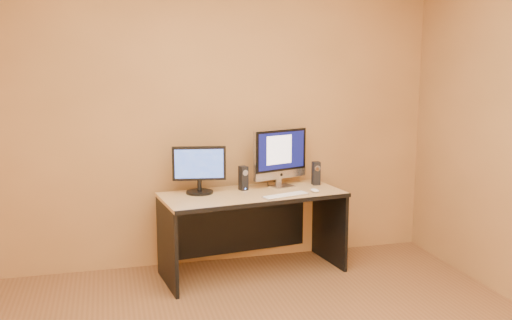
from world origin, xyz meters
The scene contains 10 objects.
walls centered at (0.00, 0.00, 1.30)m, with size 4.00×4.00×2.60m, color #A17240, non-canonical shape.
desk centered at (0.31, 1.63, 0.34)m, with size 1.46×0.64×0.67m, color tan, non-canonical shape.
imac centered at (0.61, 1.80, 0.92)m, with size 0.52×0.19×0.50m, color #B1B0B5, non-canonical shape.
second_monitor centered at (-0.10, 1.73, 0.86)m, with size 0.44×0.22×0.38m, color black, non-canonical shape.
speaker_left centered at (0.27, 1.76, 0.77)m, with size 0.06×0.07×0.20m, color black, non-canonical shape.
speaker_right centered at (0.92, 1.79, 0.77)m, with size 0.06×0.07×0.20m, color black, non-canonical shape.
keyboard centered at (0.54, 1.45, 0.68)m, with size 0.39×0.11×0.02m, color silver.
mouse centered at (0.81, 1.53, 0.69)m, with size 0.05×0.09×0.03m, color white.
cable_a centered at (0.64, 1.91, 0.68)m, with size 0.01×0.01×0.20m, color black.
cable_b centered at (0.52, 1.91, 0.68)m, with size 0.01×0.01×0.16m, color black.
Camera 1 is at (-0.81, -2.72, 1.74)m, focal length 40.00 mm.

